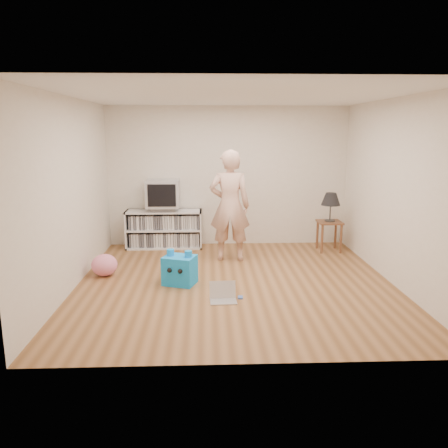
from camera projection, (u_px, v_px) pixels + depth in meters
name	position (u px, v px, depth m)	size (l,w,h in m)	color
ground	(235.00, 283.00, 6.30)	(4.50, 4.50, 0.00)	brown
walls	(235.00, 193.00, 6.02)	(4.52, 4.52, 2.60)	silver
ceiling	(236.00, 96.00, 5.75)	(4.50, 4.50, 0.01)	white
media_unit	(164.00, 229.00, 8.17)	(1.40, 0.45, 0.70)	white
dvd_deck	(164.00, 209.00, 8.07)	(0.45, 0.35, 0.07)	gray
crt_tv	(163.00, 193.00, 8.01)	(0.60, 0.53, 0.50)	#A6A6AB
side_table	(329.00, 228.00, 7.89)	(0.42, 0.42, 0.55)	brown
table_lamp	(331.00, 200.00, 7.78)	(0.34, 0.34, 0.52)	#333333
person	(230.00, 206.00, 7.24)	(0.68, 0.44, 1.86)	beige
laptop	(223.00, 296.00, 5.63)	(0.35, 0.29, 0.23)	silver
playing_cards	(240.00, 297.00, 5.71)	(0.07, 0.09, 0.02)	#4769BE
plush_blue	(180.00, 270.00, 6.20)	(0.52, 0.46, 0.50)	#0E91F8
plush_pink	(104.00, 265.00, 6.58)	(0.39, 0.39, 0.33)	pink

